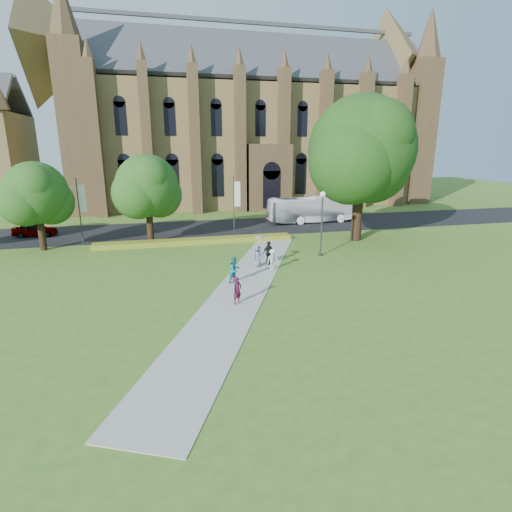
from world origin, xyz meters
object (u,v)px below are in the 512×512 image
object	(u,v)px
pedestrian_0	(237,290)
large_tree	(361,150)
streetlamp	(322,216)
tour_coach	(314,209)
car_0	(35,229)

from	to	relation	value
pedestrian_0	large_tree	bearing A→B (deg)	10.65
streetlamp	pedestrian_0	bearing A→B (deg)	-135.01
tour_coach	pedestrian_0	bearing A→B (deg)	147.17
streetlamp	car_0	xyz separation A→B (m)	(-24.66, 13.57, -2.59)
large_tree	car_0	world-z (taller)	large_tree
large_tree	tour_coach	distance (m)	11.91
tour_coach	large_tree	bearing A→B (deg)	-179.73
tour_coach	pedestrian_0	distance (m)	26.79
streetlamp	pedestrian_0	xyz separation A→B (m)	(-8.67, -8.66, -2.46)
large_tree	pedestrian_0	bearing A→B (deg)	-137.10
large_tree	tour_coach	bearing A→B (deg)	92.03
tour_coach	streetlamp	bearing A→B (deg)	158.39
large_tree	tour_coach	xyz separation A→B (m)	(-0.35, 9.77, -6.80)
car_0	pedestrian_0	world-z (taller)	pedestrian_0
large_tree	pedestrian_0	xyz separation A→B (m)	(-14.17, -13.16, -7.53)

